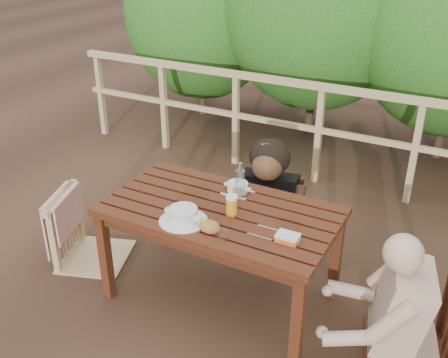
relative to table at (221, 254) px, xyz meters
The scene contains 15 objects.
ground 0.35m from the table, ahead, with size 60.00×60.00×0.00m, color #4B3021.
table is the anchor object (origin of this frame).
chair_left 1.09m from the table, behind, with size 0.51×0.51×1.03m, color tan.
chair_far 0.87m from the table, 89.88° to the left, with size 0.45×0.45×0.90m, color #401C0E.
chair_right 1.28m from the table, ahead, with size 0.52×0.52×1.04m, color #401C0E.
woman 0.96m from the table, 89.88° to the left, with size 0.57×0.70×1.42m, color black, non-canonical shape.
diner_right 1.34m from the table, ahead, with size 0.56×0.69×1.39m, color #CCA48B, non-canonical shape.
railing 2.01m from the table, 90.00° to the left, with size 5.60×0.10×1.01m, color tan.
soup_near 0.48m from the table, 118.12° to the right, with size 0.31×0.31×0.10m, color white.
soup_far 0.47m from the table, 91.39° to the left, with size 0.24×0.24×0.08m, color silver.
bread_roll 0.47m from the table, 75.32° to the right, with size 0.14×0.10×0.08m, color #A9682E.
beer_glass 0.43m from the table, 17.31° to the right, with size 0.08×0.08×0.14m, color gold.
bottle 0.52m from the table, 78.28° to the left, with size 0.06×0.06×0.26m, color silver.
tumbler 0.53m from the table, 59.19° to the right, with size 0.06×0.06×0.07m, color white.
butter_tub 0.66m from the table, 15.59° to the right, with size 0.13×0.10×0.06m, color white.
Camera 1 is at (1.38, -2.54, 2.40)m, focal length 41.42 mm.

